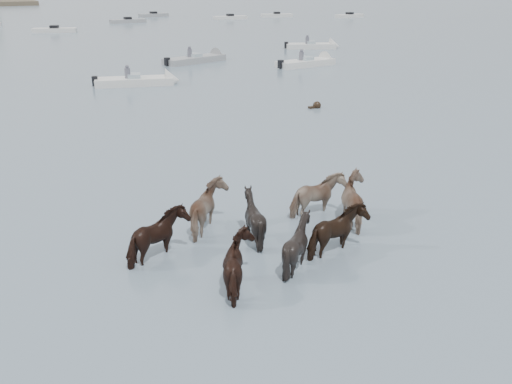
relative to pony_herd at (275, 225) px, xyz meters
name	(u,v)px	position (x,y,z in m)	size (l,w,h in m)	color
ground	(298,272)	(-0.23, -1.57, -0.51)	(400.00, 400.00, 0.00)	slate
pony_herd	(275,225)	(0.00, 0.00, 0.00)	(7.37, 4.66, 1.55)	black
swimming_pony	(316,106)	(9.51, 12.45, -0.41)	(0.72, 0.44, 0.44)	black
motorboat_b	(147,81)	(3.41, 22.99, -0.29)	(5.56, 2.95, 1.92)	silver
motorboat_c	(202,59)	(10.41, 30.70, -0.29)	(6.04, 3.19, 1.92)	gray
motorboat_d	(313,62)	(17.39, 24.85, -0.29)	(5.49, 2.16, 1.92)	silver
motorboat_e	(318,46)	(23.60, 33.44, -0.29)	(5.40, 3.53, 1.92)	silver
distant_flotilla	(31,25)	(1.58, 72.17, -0.26)	(107.49, 24.64, 0.93)	silver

